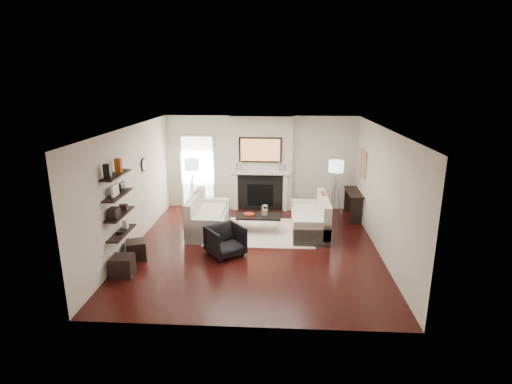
# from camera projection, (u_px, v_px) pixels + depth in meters

# --- Properties ---
(room_envelope) EXTENTS (6.00, 6.00, 6.00)m
(room_envelope) POSITION_uv_depth(u_px,v_px,m) (254.00, 191.00, 8.67)
(room_envelope) COLOR #340D0B
(room_envelope) RESTS_ON ground
(chimney_breast) EXTENTS (1.80, 0.25, 2.70)m
(chimney_breast) POSITION_uv_depth(u_px,v_px,m) (261.00, 164.00, 11.43)
(chimney_breast) COLOR silver
(chimney_breast) RESTS_ON floor
(fireplace_surround) EXTENTS (1.30, 0.02, 1.04)m
(fireplace_surround) POSITION_uv_depth(u_px,v_px,m) (260.00, 193.00, 11.53)
(fireplace_surround) COLOR black
(fireplace_surround) RESTS_ON floor
(firebox) EXTENTS (0.75, 0.02, 0.65)m
(firebox) POSITION_uv_depth(u_px,v_px,m) (260.00, 195.00, 11.54)
(firebox) COLOR black
(firebox) RESTS_ON floor
(mantel_pilaster_l) EXTENTS (0.12, 0.08, 1.10)m
(mantel_pilaster_l) POSITION_uv_depth(u_px,v_px,m) (235.00, 192.00, 11.53)
(mantel_pilaster_l) COLOR white
(mantel_pilaster_l) RESTS_ON floor
(mantel_pilaster_r) EXTENTS (0.12, 0.08, 1.10)m
(mantel_pilaster_r) POSITION_uv_depth(u_px,v_px,m) (285.00, 193.00, 11.45)
(mantel_pilaster_r) COLOR white
(mantel_pilaster_r) RESTS_ON floor
(mantel_shelf) EXTENTS (1.70, 0.18, 0.07)m
(mantel_shelf) POSITION_uv_depth(u_px,v_px,m) (260.00, 173.00, 11.32)
(mantel_shelf) COLOR white
(mantel_shelf) RESTS_ON chimney_breast
(tv_body) EXTENTS (1.20, 0.06, 0.70)m
(tv_body) POSITION_uv_depth(u_px,v_px,m) (260.00, 150.00, 11.16)
(tv_body) COLOR black
(tv_body) RESTS_ON chimney_breast
(tv_screen) EXTENTS (1.10, 0.00, 0.62)m
(tv_screen) POSITION_uv_depth(u_px,v_px,m) (260.00, 150.00, 11.13)
(tv_screen) COLOR #BF723F
(tv_screen) RESTS_ON tv_body
(candlestick_l_tall) EXTENTS (0.04, 0.04, 0.30)m
(candlestick_l_tall) POSITION_uv_depth(u_px,v_px,m) (241.00, 166.00, 11.31)
(candlestick_l_tall) COLOR silver
(candlestick_l_tall) RESTS_ON mantel_shelf
(candlestick_l_short) EXTENTS (0.04, 0.04, 0.24)m
(candlestick_l_short) POSITION_uv_depth(u_px,v_px,m) (236.00, 167.00, 11.32)
(candlestick_l_short) COLOR silver
(candlestick_l_short) RESTS_ON mantel_shelf
(candlestick_r_tall) EXTENTS (0.04, 0.04, 0.30)m
(candlestick_r_tall) POSITION_uv_depth(u_px,v_px,m) (280.00, 167.00, 11.25)
(candlestick_r_tall) COLOR silver
(candlestick_r_tall) RESTS_ON mantel_shelf
(candlestick_r_short) EXTENTS (0.04, 0.04, 0.24)m
(candlestick_r_short) POSITION_uv_depth(u_px,v_px,m) (284.00, 168.00, 11.25)
(candlestick_r_short) COLOR silver
(candlestick_r_short) RESTS_ON mantel_shelf
(hallway_panel) EXTENTS (0.90, 0.02, 2.10)m
(hallway_panel) POSITION_uv_depth(u_px,v_px,m) (198.00, 172.00, 11.72)
(hallway_panel) COLOR white
(hallway_panel) RESTS_ON floor
(door_trim_l) EXTENTS (0.06, 0.06, 2.16)m
(door_trim_l) POSITION_uv_depth(u_px,v_px,m) (182.00, 172.00, 11.73)
(door_trim_l) COLOR white
(door_trim_l) RESTS_ON floor
(door_trim_r) EXTENTS (0.06, 0.06, 2.16)m
(door_trim_r) POSITION_uv_depth(u_px,v_px,m) (214.00, 173.00, 11.67)
(door_trim_r) COLOR white
(door_trim_r) RESTS_ON floor
(door_trim_top) EXTENTS (1.02, 0.06, 0.06)m
(door_trim_top) POSITION_uv_depth(u_px,v_px,m) (196.00, 136.00, 11.41)
(door_trim_top) COLOR white
(door_trim_top) RESTS_ON wall_back
(rug) EXTENTS (2.60, 2.00, 0.01)m
(rug) POSITION_uv_depth(u_px,v_px,m) (260.00, 232.00, 9.99)
(rug) COLOR beige
(rug) RESTS_ON floor
(loveseat_left_base) EXTENTS (0.85, 1.80, 0.42)m
(loveseat_left_base) POSITION_uv_depth(u_px,v_px,m) (209.00, 223.00, 10.02)
(loveseat_left_base) COLOR beige
(loveseat_left_base) RESTS_ON floor
(loveseat_left_back) EXTENTS (0.18, 1.80, 0.80)m
(loveseat_left_back) POSITION_uv_depth(u_px,v_px,m) (195.00, 211.00, 9.95)
(loveseat_left_back) COLOR beige
(loveseat_left_back) RESTS_ON floor
(loveseat_left_arm_n) EXTENTS (0.85, 0.18, 0.60)m
(loveseat_left_arm_n) POSITION_uv_depth(u_px,v_px,m) (203.00, 231.00, 9.22)
(loveseat_left_arm_n) COLOR beige
(loveseat_left_arm_n) RESTS_ON floor
(loveseat_left_arm_s) EXTENTS (0.85, 0.18, 0.60)m
(loveseat_left_arm_s) POSITION_uv_depth(u_px,v_px,m) (214.00, 209.00, 10.77)
(loveseat_left_arm_s) COLOR beige
(loveseat_left_arm_s) RESTS_ON floor
(loveseat_left_cushion) EXTENTS (0.63, 1.44, 0.10)m
(loveseat_left_cushion) POSITION_uv_depth(u_px,v_px,m) (211.00, 213.00, 9.94)
(loveseat_left_cushion) COLOR beige
(loveseat_left_cushion) RESTS_ON loveseat_left_base
(pillow_left_orange) EXTENTS (0.10, 0.42, 0.42)m
(pillow_left_orange) POSITION_uv_depth(u_px,v_px,m) (197.00, 199.00, 10.18)
(pillow_left_orange) COLOR #A34A14
(pillow_left_orange) RESTS_ON loveseat_left_cushion
(pillow_left_charcoal) EXTENTS (0.10, 0.40, 0.40)m
(pillow_left_charcoal) POSITION_uv_depth(u_px,v_px,m) (192.00, 207.00, 9.61)
(pillow_left_charcoal) COLOR black
(pillow_left_charcoal) RESTS_ON loveseat_left_cushion
(loveseat_right_base) EXTENTS (0.85, 1.80, 0.42)m
(loveseat_right_base) POSITION_uv_depth(u_px,v_px,m) (309.00, 225.00, 9.89)
(loveseat_right_base) COLOR beige
(loveseat_right_base) RESTS_ON floor
(loveseat_right_back) EXTENTS (0.18, 1.80, 0.80)m
(loveseat_right_back) POSITION_uv_depth(u_px,v_px,m) (324.00, 213.00, 9.79)
(loveseat_right_back) COLOR beige
(loveseat_right_back) RESTS_ON floor
(loveseat_right_arm_n) EXTENTS (0.85, 0.18, 0.60)m
(loveseat_right_arm_n) POSITION_uv_depth(u_px,v_px,m) (312.00, 233.00, 9.09)
(loveseat_right_arm_n) COLOR beige
(loveseat_right_arm_n) RESTS_ON floor
(loveseat_right_arm_s) EXTENTS (0.85, 0.18, 0.60)m
(loveseat_right_arm_s) POSITION_uv_depth(u_px,v_px,m) (307.00, 211.00, 10.65)
(loveseat_right_arm_s) COLOR beige
(loveseat_right_arm_s) RESTS_ON floor
(loveseat_right_cushion) EXTENTS (0.63, 1.44, 0.10)m
(loveseat_right_cushion) POSITION_uv_depth(u_px,v_px,m) (308.00, 215.00, 9.83)
(loveseat_right_cushion) COLOR beige
(loveseat_right_cushion) RESTS_ON loveseat_right_base
(pillow_right_orange) EXTENTS (0.10, 0.42, 0.42)m
(pillow_right_orange) POSITION_uv_depth(u_px,v_px,m) (323.00, 201.00, 10.02)
(pillow_right_orange) COLOR #A34A14
(pillow_right_orange) RESTS_ON loveseat_right_cushion
(pillow_right_charcoal) EXTENTS (0.10, 0.40, 0.40)m
(pillow_right_charcoal) POSITION_uv_depth(u_px,v_px,m) (325.00, 209.00, 9.45)
(pillow_right_charcoal) COLOR black
(pillow_right_charcoal) RESTS_ON loveseat_right_cushion
(coffee_table) EXTENTS (1.10, 0.55, 0.04)m
(coffee_table) POSITION_uv_depth(u_px,v_px,m) (259.00, 216.00, 9.92)
(coffee_table) COLOR black
(coffee_table) RESTS_ON floor
(coffee_leg_nw) EXTENTS (0.02, 0.02, 0.38)m
(coffee_leg_nw) POSITION_uv_depth(u_px,v_px,m) (238.00, 227.00, 9.79)
(coffee_leg_nw) COLOR silver
(coffee_leg_nw) RESTS_ON floor
(coffee_leg_ne) EXTENTS (0.02, 0.02, 0.38)m
(coffee_leg_ne) POSITION_uv_depth(u_px,v_px,m) (279.00, 228.00, 9.74)
(coffee_leg_ne) COLOR silver
(coffee_leg_ne) RESTS_ON floor
(coffee_leg_sw) EXTENTS (0.02, 0.02, 0.38)m
(coffee_leg_sw) POSITION_uv_depth(u_px,v_px,m) (240.00, 221.00, 10.22)
(coffee_leg_sw) COLOR silver
(coffee_leg_sw) RESTS_ON floor
(coffee_leg_se) EXTENTS (0.02, 0.02, 0.38)m
(coffee_leg_se) POSITION_uv_depth(u_px,v_px,m) (279.00, 222.00, 10.16)
(coffee_leg_se) COLOR silver
(coffee_leg_se) RESTS_ON floor
(hurricane_glass) EXTENTS (0.15, 0.15, 0.26)m
(hurricane_glass) POSITION_uv_depth(u_px,v_px,m) (265.00, 210.00, 9.87)
(hurricane_glass) COLOR white
(hurricane_glass) RESTS_ON coffee_table
(hurricane_candle) EXTENTS (0.11, 0.11, 0.17)m
(hurricane_candle) POSITION_uv_depth(u_px,v_px,m) (265.00, 213.00, 9.89)
(hurricane_candle) COLOR white
(hurricane_candle) RESTS_ON coffee_table
(copper_bowl) EXTENTS (0.27, 0.27, 0.04)m
(copper_bowl) POSITION_uv_depth(u_px,v_px,m) (249.00, 214.00, 9.92)
(copper_bowl) COLOR #D24623
(copper_bowl) RESTS_ON coffee_table
(armchair) EXTENTS (0.96, 0.95, 0.72)m
(armchair) POSITION_uv_depth(u_px,v_px,m) (225.00, 239.00, 8.59)
(armchair) COLOR black
(armchair) RESTS_ON floor
(lamp_left_post) EXTENTS (0.02, 0.02, 1.20)m
(lamp_left_post) POSITION_uv_depth(u_px,v_px,m) (193.00, 194.00, 11.09)
(lamp_left_post) COLOR silver
(lamp_left_post) RESTS_ON floor
(lamp_left_shade) EXTENTS (0.40, 0.40, 0.30)m
(lamp_left_shade) POSITION_uv_depth(u_px,v_px,m) (192.00, 164.00, 10.85)
(lamp_left_shade) COLOR white
(lamp_left_shade) RESTS_ON lamp_left_post
(lamp_left_leg_a) EXTENTS (0.25, 0.02, 1.23)m
(lamp_left_leg_a) POSITION_uv_depth(u_px,v_px,m) (197.00, 194.00, 11.08)
(lamp_left_leg_a) COLOR silver
(lamp_left_leg_a) RESTS_ON floor
(lamp_left_leg_b) EXTENTS (0.14, 0.22, 1.23)m
(lamp_left_leg_b) POSITION_uv_depth(u_px,v_px,m) (192.00, 193.00, 11.18)
(lamp_left_leg_b) COLOR silver
(lamp_left_leg_b) RESTS_ON floor
(lamp_left_leg_c) EXTENTS (0.14, 0.22, 1.23)m
(lamp_left_leg_c) POSITION_uv_depth(u_px,v_px,m) (190.00, 195.00, 11.00)
(lamp_left_leg_c) COLOR silver
(lamp_left_leg_c) RESTS_ON floor
(lamp_right_post) EXTENTS (0.02, 0.02, 1.20)m
(lamp_right_post) POSITION_uv_depth(u_px,v_px,m) (334.00, 197.00, 10.86)
(lamp_right_post) COLOR silver
(lamp_right_post) RESTS_ON floor
(lamp_right_shade) EXTENTS (0.40, 0.40, 0.30)m
(lamp_right_shade) POSITION_uv_depth(u_px,v_px,m) (336.00, 166.00, 10.63)
(lamp_right_shade) COLOR white
(lamp_right_shade) RESTS_ON lamp_right_post
(lamp_right_leg_a) EXTENTS (0.25, 0.02, 1.23)m
(lamp_right_leg_a) POSITION_uv_depth(u_px,v_px,m) (338.00, 197.00, 10.85)
(lamp_right_leg_a) COLOR silver
(lamp_right_leg_a) RESTS_ON floor
(lamp_right_leg_b) EXTENTS (0.14, 0.22, 1.23)m
(lamp_right_leg_b) POSITION_uv_depth(u_px,v_px,m) (332.00, 196.00, 10.95)
(lamp_right_leg_b) COLOR silver
(lamp_right_leg_b) RESTS_ON floor
(lamp_right_leg_c) EXTENTS (0.14, 0.22, 1.23)m
(lamp_right_leg_c) POSITION_uv_depth(u_px,v_px,m) (333.00, 198.00, 10.77)
(lamp_right_leg_c) COLOR silver
(lamp_right_leg_c) RESTS_ON floor
(console_top) EXTENTS (0.35, 1.20, 0.04)m
(console_top) POSITION_uv_depth(u_px,v_px,m) (354.00, 192.00, 10.83)
(console_top) COLOR black
(console_top) RESTS_ON floor
(console_leg_n) EXTENTS (0.30, 0.04, 0.71)m
(console_leg_n) POSITION_uv_depth(u_px,v_px,m) (357.00, 212.00, 10.41)
(console_leg_n) COLOR black
(console_leg_n) RESTS_ON floor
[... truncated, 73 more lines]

